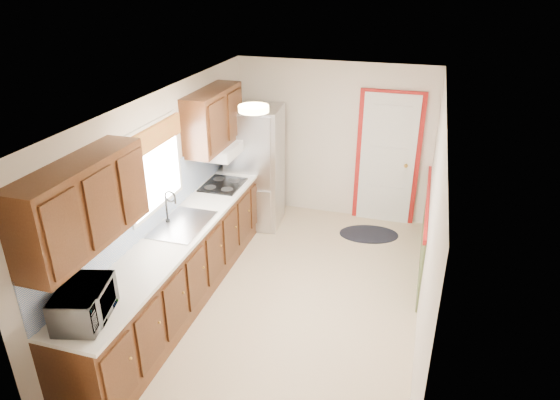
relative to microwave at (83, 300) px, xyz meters
The scene contains 8 objects.
room_shell 2.29m from the microwave, 58.39° to the left, with size 3.20×5.20×2.52m.
kitchen_run 1.69m from the microwave, 91.22° to the left, with size 0.63×4.00×2.20m.
back_wall_trim 4.71m from the microwave, 62.21° to the left, with size 1.12×2.30×2.08m.
ceiling_fixture 2.32m from the microwave, 62.78° to the left, with size 0.30×0.30×0.06m, color #FFD88C.
microwave is the anchor object (origin of this frame).
refrigerator 3.78m from the microwave, 87.27° to the left, with size 0.82×0.79×1.82m.
rug 4.45m from the microwave, 63.47° to the left, with size 0.87×0.56×0.01m, color black.
cooktop 2.94m from the microwave, 89.80° to the left, with size 0.50×0.60×0.02m, color black.
Camera 1 is at (1.32, -4.71, 3.62)m, focal length 32.00 mm.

